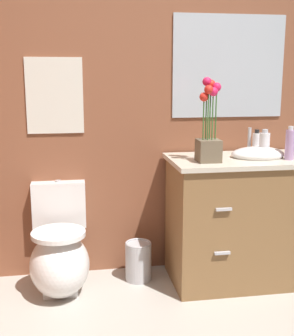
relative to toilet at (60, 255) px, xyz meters
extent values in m
cube|color=brown|center=(0.97, 0.30, 1.01)|extent=(4.32, 0.05, 2.50)
ellipsoid|color=white|center=(0.00, -0.05, -0.04)|extent=(0.38, 0.48, 0.40)
cube|color=white|center=(0.00, 0.00, -0.15)|extent=(0.22, 0.26, 0.18)
cube|color=white|center=(0.00, 0.24, 0.28)|extent=(0.36, 0.13, 0.32)
cylinder|color=white|center=(0.00, -0.07, 0.17)|extent=(0.34, 0.34, 0.03)
cylinder|color=#B7B7BC|center=(0.00, 0.24, 0.44)|extent=(0.04, 0.04, 0.02)
cube|color=brown|center=(1.20, -0.03, 0.17)|extent=(0.90, 0.52, 0.83)
cube|color=beige|center=(1.20, -0.03, 0.60)|extent=(0.94, 0.56, 0.03)
ellipsoid|color=white|center=(1.32, -0.03, 0.63)|extent=(0.36, 0.26, 0.10)
cylinder|color=#B7B7BC|center=(1.32, 0.13, 0.70)|extent=(0.02, 0.02, 0.18)
cube|color=#B7B7BC|center=(1.00, -0.30, 0.35)|extent=(0.10, 0.02, 0.02)
cube|color=#B7B7BC|center=(1.00, -0.30, 0.07)|extent=(0.10, 0.02, 0.02)
cube|color=brown|center=(0.95, -0.12, 0.68)|extent=(0.14, 0.14, 0.14)
cylinder|color=#386B2D|center=(0.99, -0.11, 0.91)|extent=(0.01, 0.01, 0.32)
sphere|color=#E01E51|center=(0.99, -0.11, 1.08)|extent=(0.06, 0.06, 0.06)
cylinder|color=#386B2D|center=(0.96, -0.09, 0.92)|extent=(0.01, 0.01, 0.34)
sphere|color=red|center=(0.96, -0.09, 1.09)|extent=(0.06, 0.06, 0.06)
cylinder|color=#386B2D|center=(0.93, -0.09, 0.93)|extent=(0.01, 0.01, 0.36)
sphere|color=#E01E51|center=(0.93, -0.09, 1.11)|extent=(0.06, 0.06, 0.06)
cylinder|color=#386B2D|center=(0.91, -0.13, 0.89)|extent=(0.01, 0.01, 0.26)
sphere|color=red|center=(0.91, -0.13, 1.02)|extent=(0.06, 0.06, 0.06)
cylinder|color=#386B2D|center=(0.93, -0.14, 0.91)|extent=(0.01, 0.01, 0.31)
sphere|color=red|center=(0.93, -0.14, 1.06)|extent=(0.06, 0.06, 0.06)
cylinder|color=#386B2D|center=(0.96, -0.14, 0.90)|extent=(0.01, 0.01, 0.30)
sphere|color=#E01E51|center=(0.96, -0.14, 1.05)|extent=(0.06, 0.06, 0.06)
cylinder|color=#B28CBF|center=(1.48, -0.14, 0.71)|extent=(0.06, 0.06, 0.19)
cylinder|color=silver|center=(1.48, -0.14, 0.82)|extent=(0.03, 0.03, 0.02)
cylinder|color=white|center=(1.36, -0.03, 0.69)|extent=(0.07, 0.07, 0.16)
cylinder|color=#B7B7BC|center=(1.36, -0.03, 0.79)|extent=(0.04, 0.04, 0.02)
cylinder|color=white|center=(1.35, 0.10, 0.69)|extent=(0.06, 0.06, 0.15)
cylinder|color=black|center=(1.35, 0.10, 0.77)|extent=(0.03, 0.03, 0.02)
cylinder|color=#B7B7BC|center=(0.53, 0.07, -0.11)|extent=(0.18, 0.18, 0.26)
torus|color=#B7B7BC|center=(0.53, 0.07, 0.02)|extent=(0.18, 0.18, 0.01)
cube|color=silver|center=(0.00, 0.27, 1.01)|extent=(0.37, 0.01, 0.50)
cube|color=#B2BCC6|center=(1.20, 0.27, 1.21)|extent=(0.80, 0.01, 0.70)
camera|label=1|loc=(0.11, -2.79, 1.15)|focal=47.94mm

